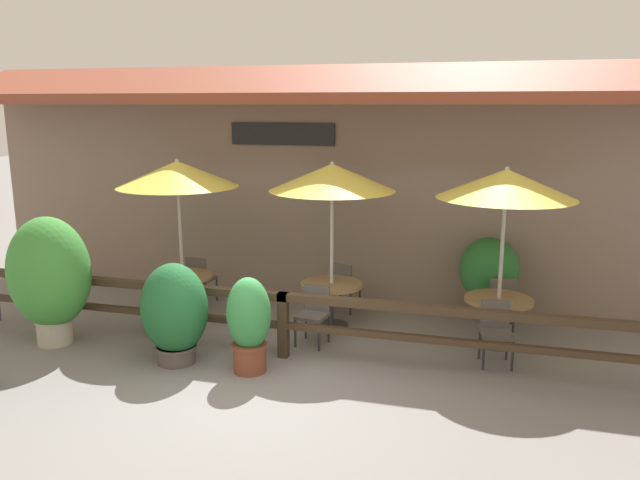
{
  "coord_description": "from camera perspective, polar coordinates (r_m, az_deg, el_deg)",
  "views": [
    {
      "loc": [
        2.71,
        -6.85,
        3.53
      ],
      "look_at": [
        0.44,
        1.42,
        1.66
      ],
      "focal_mm": 35.0,
      "sensor_mm": 36.0,
      "label": 1
    }
  ],
  "objects": [
    {
      "name": "chair_far_streetside",
      "position": [
        9.0,
        15.79,
        -7.86
      ],
      "size": [
        0.49,
        0.49,
        0.87
      ],
      "rotation": [
        0.0,
        0.0,
        0.17
      ],
      "color": "#514C47",
      "rests_on": "ground"
    },
    {
      "name": "potted_plant_small_flowering",
      "position": [
        10.04,
        -23.5,
        -2.98
      ],
      "size": [
        1.22,
        1.1,
        1.93
      ],
      "color": "#B7AD99",
      "rests_on": "ground"
    },
    {
      "name": "patio_umbrella_far",
      "position": [
        9.25,
        16.66,
        4.92
      ],
      "size": [
        1.97,
        1.97,
        2.67
      ],
      "color": "#B7B2A8",
      "rests_on": "ground"
    },
    {
      "name": "potted_plant_broad_leaf",
      "position": [
        8.41,
        -6.52,
        -7.52
      ],
      "size": [
        0.6,
        0.54,
        1.31
      ],
      "color": "brown",
      "rests_on": "ground"
    },
    {
      "name": "patio_umbrella_near",
      "position": [
        10.4,
        -12.9,
        5.89
      ],
      "size": [
        1.97,
        1.97,
        2.67
      ],
      "color": "#B7B2A8",
      "rests_on": "ground"
    },
    {
      "name": "chair_near_wallside",
      "position": [
        11.4,
        -10.92,
        -3.34
      ],
      "size": [
        0.46,
        0.46,
        0.87
      ],
      "rotation": [
        0.0,
        0.0,
        3.05
      ],
      "color": "#514C47",
      "rests_on": "ground"
    },
    {
      "name": "building_facade",
      "position": [
        11.37,
        1.47,
        5.42
      ],
      "size": [
        14.28,
        1.49,
        4.23
      ],
      "color": "gray",
      "rests_on": "ground"
    },
    {
      "name": "dining_table_near",
      "position": [
        10.75,
        -12.43,
        -3.87
      ],
      "size": [
        1.0,
        1.0,
        0.73
      ],
      "color": "olive",
      "rests_on": "ground"
    },
    {
      "name": "potted_plant_corner_fern",
      "position": [
        8.84,
        -13.16,
        -6.4
      ],
      "size": [
        0.94,
        0.84,
        1.42
      ],
      "color": "#564C47",
      "rests_on": "ground"
    },
    {
      "name": "potted_plant_tall_tropical",
      "position": [
        10.76,
        15.18,
        -3.08
      ],
      "size": [
        0.97,
        0.88,
        1.38
      ],
      "color": "#564C47",
      "rests_on": "ground"
    },
    {
      "name": "dining_table_middle",
      "position": [
        10.04,
        1.06,
        -4.74
      ],
      "size": [
        1.0,
        1.0,
        0.73
      ],
      "color": "olive",
      "rests_on": "ground"
    },
    {
      "name": "patio_umbrella_middle",
      "position": [
        9.66,
        1.11,
        5.72
      ],
      "size": [
        1.97,
        1.97,
        2.67
      ],
      "color": "#B7B2A8",
      "rests_on": "ground"
    },
    {
      "name": "chair_near_streetside",
      "position": [
        10.14,
        -13.88,
        -5.45
      ],
      "size": [
        0.46,
        0.46,
        0.87
      ],
      "rotation": [
        0.0,
        0.0,
        -0.09
      ],
      "color": "#514C47",
      "rests_on": "ground"
    },
    {
      "name": "chair_middle_wallside",
      "position": [
        10.79,
        2.2,
        -4.01
      ],
      "size": [
        0.5,
        0.5,
        0.87
      ],
      "rotation": [
        0.0,
        0.0,
        2.93
      ],
      "color": "#514C47",
      "rests_on": "ground"
    },
    {
      "name": "patio_railing",
      "position": [
        8.82,
        -3.4,
        -6.44
      ],
      "size": [
        10.4,
        0.14,
        0.95
      ],
      "color": "#3D2D1E",
      "rests_on": "ground"
    },
    {
      "name": "chair_far_wallside",
      "position": [
        10.35,
        16.27,
        -5.22
      ],
      "size": [
        0.44,
        0.44,
        0.87
      ],
      "rotation": [
        0.0,
        0.0,
        3.2
      ],
      "color": "#514C47",
      "rests_on": "ground"
    },
    {
      "name": "ground_plane",
      "position": [
        8.17,
        -5.76,
        -13.34
      ],
      "size": [
        60.0,
        60.0,
        0.0
      ],
      "primitive_type": "plane",
      "color": "slate"
    },
    {
      "name": "chair_middle_streetside",
      "position": [
        9.36,
        -0.56,
        -6.58
      ],
      "size": [
        0.47,
        0.47,
        0.87
      ],
      "rotation": [
        0.0,
        0.0,
        -0.13
      ],
      "color": "#514C47",
      "rests_on": "ground"
    },
    {
      "name": "dining_table_far",
      "position": [
        9.65,
        15.99,
        -5.95
      ],
      "size": [
        1.0,
        1.0,
        0.73
      ],
      "color": "olive",
      "rests_on": "ground"
    }
  ]
}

